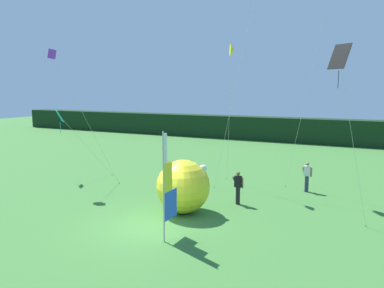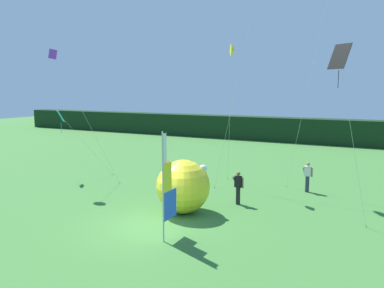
{
  "view_description": "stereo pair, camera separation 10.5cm",
  "coord_description": "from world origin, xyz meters",
  "px_view_note": "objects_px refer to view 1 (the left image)",
  "views": [
    {
      "loc": [
        8.41,
        -12.76,
        5.75
      ],
      "look_at": [
        0.71,
        2.61,
        3.25
      ],
      "focal_mm": 34.79,
      "sensor_mm": 36.0,
      "label": 1
    },
    {
      "loc": [
        8.5,
        -12.71,
        5.75
      ],
      "look_at": [
        0.71,
        2.61,
        3.25
      ],
      "focal_mm": 34.79,
      "sensor_mm": 36.0,
      "label": 2
    }
  ],
  "objects_px": {
    "kite_black_diamond_1": "(340,63)",
    "person_near_banner": "(238,187)",
    "person_far_left": "(307,176)",
    "kite_purple_box_3": "(53,55)",
    "kite_cyan_diamond_5": "(62,119)",
    "kite_yellow_delta_4": "(232,51)",
    "person_mid_field": "(171,180)",
    "inflatable_balloon": "(183,186)",
    "banner_flag": "(168,188)"
  },
  "relations": [
    {
      "from": "person_near_banner",
      "to": "person_far_left",
      "type": "distance_m",
      "value": 4.81
    },
    {
      "from": "kite_yellow_delta_4",
      "to": "kite_purple_box_3",
      "type": "bearing_deg",
      "value": -156.37
    },
    {
      "from": "kite_cyan_diamond_5",
      "to": "person_mid_field",
      "type": "bearing_deg",
      "value": -4.05
    },
    {
      "from": "person_near_banner",
      "to": "person_far_left",
      "type": "height_order",
      "value": "person_far_left"
    },
    {
      "from": "inflatable_balloon",
      "to": "banner_flag",
      "type": "bearing_deg",
      "value": -72.65
    },
    {
      "from": "kite_purple_box_3",
      "to": "kite_cyan_diamond_5",
      "type": "height_order",
      "value": "kite_purple_box_3"
    },
    {
      "from": "banner_flag",
      "to": "kite_purple_box_3",
      "type": "xyz_separation_m",
      "value": [
        -10.33,
        4.39,
        5.74
      ]
    },
    {
      "from": "person_mid_field",
      "to": "person_far_left",
      "type": "relative_size",
      "value": 1.0
    },
    {
      "from": "person_mid_field",
      "to": "kite_purple_box_3",
      "type": "relative_size",
      "value": 0.21
    },
    {
      "from": "kite_cyan_diamond_5",
      "to": "kite_purple_box_3",
      "type": "bearing_deg",
      "value": -56.23
    },
    {
      "from": "kite_yellow_delta_4",
      "to": "kite_cyan_diamond_5",
      "type": "bearing_deg",
      "value": -164.77
    },
    {
      "from": "kite_black_diamond_1",
      "to": "kite_yellow_delta_4",
      "type": "height_order",
      "value": "kite_yellow_delta_4"
    },
    {
      "from": "banner_flag",
      "to": "kite_cyan_diamond_5",
      "type": "xyz_separation_m",
      "value": [
        -11.24,
        5.74,
        1.86
      ]
    },
    {
      "from": "banner_flag",
      "to": "kite_cyan_diamond_5",
      "type": "distance_m",
      "value": 12.75
    },
    {
      "from": "banner_flag",
      "to": "kite_yellow_delta_4",
      "type": "relative_size",
      "value": 0.51
    },
    {
      "from": "inflatable_balloon",
      "to": "kite_yellow_delta_4",
      "type": "height_order",
      "value": "kite_yellow_delta_4"
    },
    {
      "from": "person_near_banner",
      "to": "kite_cyan_diamond_5",
      "type": "xyz_separation_m",
      "value": [
        -12.15,
        0.29,
        2.99
      ]
    },
    {
      "from": "person_mid_field",
      "to": "inflatable_balloon",
      "type": "xyz_separation_m",
      "value": [
        1.84,
        -2.08,
        0.36
      ]
    },
    {
      "from": "banner_flag",
      "to": "person_far_left",
      "type": "distance_m",
      "value": 10.16
    },
    {
      "from": "inflatable_balloon",
      "to": "kite_purple_box_3",
      "type": "bearing_deg",
      "value": 171.91
    },
    {
      "from": "person_mid_field",
      "to": "person_far_left",
      "type": "distance_m",
      "value": 7.72
    },
    {
      "from": "banner_flag",
      "to": "person_near_banner",
      "type": "xyz_separation_m",
      "value": [
        0.92,
        5.45,
        -1.13
      ]
    },
    {
      "from": "banner_flag",
      "to": "kite_yellow_delta_4",
      "type": "xyz_separation_m",
      "value": [
        -0.7,
        8.61,
        5.95
      ]
    },
    {
      "from": "kite_black_diamond_1",
      "to": "kite_purple_box_3",
      "type": "height_order",
      "value": "kite_purple_box_3"
    },
    {
      "from": "person_far_left",
      "to": "inflatable_balloon",
      "type": "distance_m",
      "value": 7.85
    },
    {
      "from": "kite_purple_box_3",
      "to": "kite_cyan_diamond_5",
      "type": "relative_size",
      "value": 1.83
    },
    {
      "from": "kite_purple_box_3",
      "to": "kite_cyan_diamond_5",
      "type": "bearing_deg",
      "value": 123.77
    },
    {
      "from": "kite_yellow_delta_4",
      "to": "kite_cyan_diamond_5",
      "type": "xyz_separation_m",
      "value": [
        -10.54,
        -2.87,
        -4.08
      ]
    },
    {
      "from": "person_far_left",
      "to": "kite_black_diamond_1",
      "type": "bearing_deg",
      "value": -69.94
    },
    {
      "from": "kite_black_diamond_1",
      "to": "person_near_banner",
      "type": "bearing_deg",
      "value": 164.4
    },
    {
      "from": "banner_flag",
      "to": "person_far_left",
      "type": "xyz_separation_m",
      "value": [
        3.63,
        9.42,
        -1.12
      ]
    },
    {
      "from": "person_far_left",
      "to": "kite_yellow_delta_4",
      "type": "bearing_deg",
      "value": -169.38
    },
    {
      "from": "person_mid_field",
      "to": "person_near_banner",
      "type": "bearing_deg",
      "value": 4.73
    },
    {
      "from": "banner_flag",
      "to": "kite_purple_box_3",
      "type": "bearing_deg",
      "value": 156.97
    },
    {
      "from": "person_far_left",
      "to": "person_near_banner",
      "type": "bearing_deg",
      "value": -124.34
    },
    {
      "from": "person_mid_field",
      "to": "inflatable_balloon",
      "type": "height_order",
      "value": "inflatable_balloon"
    },
    {
      "from": "banner_flag",
      "to": "person_far_left",
      "type": "bearing_deg",
      "value": 68.94
    },
    {
      "from": "person_near_banner",
      "to": "kite_purple_box_3",
      "type": "relative_size",
      "value": 0.21
    },
    {
      "from": "person_near_banner",
      "to": "inflatable_balloon",
      "type": "height_order",
      "value": "inflatable_balloon"
    },
    {
      "from": "person_near_banner",
      "to": "kite_black_diamond_1",
      "type": "bearing_deg",
      "value": -15.6
    },
    {
      "from": "person_near_banner",
      "to": "inflatable_balloon",
      "type": "distance_m",
      "value": 3.06
    },
    {
      "from": "banner_flag",
      "to": "person_near_banner",
      "type": "relative_size",
      "value": 2.52
    },
    {
      "from": "person_mid_field",
      "to": "kite_purple_box_3",
      "type": "height_order",
      "value": "kite_purple_box_3"
    },
    {
      "from": "person_near_banner",
      "to": "person_mid_field",
      "type": "relative_size",
      "value": 0.99
    },
    {
      "from": "inflatable_balloon",
      "to": "kite_cyan_diamond_5",
      "type": "height_order",
      "value": "kite_cyan_diamond_5"
    },
    {
      "from": "kite_purple_box_3",
      "to": "kite_yellow_delta_4",
      "type": "distance_m",
      "value": 10.52
    },
    {
      "from": "kite_purple_box_3",
      "to": "person_far_left",
      "type": "bearing_deg",
      "value": 19.8
    },
    {
      "from": "inflatable_balloon",
      "to": "kite_black_diamond_1",
      "type": "relative_size",
      "value": 0.33
    },
    {
      "from": "banner_flag",
      "to": "kite_purple_box_3",
      "type": "distance_m",
      "value": 12.61
    },
    {
      "from": "person_near_banner",
      "to": "person_far_left",
      "type": "relative_size",
      "value": 0.99
    }
  ]
}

